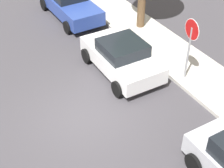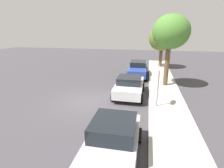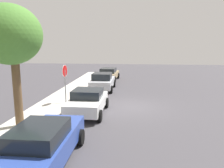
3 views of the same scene
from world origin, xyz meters
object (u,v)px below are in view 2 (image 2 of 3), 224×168
(parked_car_white, at_px, (129,86))
(parked_car_blue, at_px, (138,69))
(parked_car_silver, at_px, (113,142))
(stop_sign, at_px, (159,79))
(street_tree_near_corner, at_px, (161,38))
(street_tree_mid_block, at_px, (171,32))

(parked_car_white, relative_size, parked_car_blue, 0.86)
(parked_car_white, height_order, parked_car_blue, parked_car_blue)
(parked_car_white, xyz_separation_m, parked_car_silver, (6.63, 0.10, 0.04))
(stop_sign, height_order, parked_car_blue, stop_sign)
(parked_car_silver, relative_size, street_tree_near_corner, 0.75)
(parked_car_blue, bearing_deg, parked_car_white, -2.74)
(stop_sign, bearing_deg, parked_car_white, -133.21)
(street_tree_near_corner, height_order, street_tree_mid_block, street_tree_mid_block)
(parked_car_white, height_order, street_tree_near_corner, street_tree_near_corner)
(stop_sign, height_order, parked_car_white, stop_sign)
(parked_car_white, distance_m, parked_car_blue, 5.61)
(parked_car_blue, distance_m, street_tree_mid_block, 5.24)
(street_tree_mid_block, bearing_deg, parked_car_blue, -137.94)
(stop_sign, relative_size, parked_car_white, 0.70)
(parked_car_white, bearing_deg, stop_sign, 46.79)
(parked_car_white, xyz_separation_m, street_tree_near_corner, (-10.09, 2.64, 2.85))
(parked_car_blue, height_order, street_tree_near_corner, street_tree_near_corner)
(parked_car_silver, xyz_separation_m, parked_car_blue, (-12.23, 0.17, -0.01))
(parked_car_white, distance_m, parked_car_silver, 6.63)
(stop_sign, xyz_separation_m, parked_car_blue, (-7.36, -1.60, -1.09))
(parked_car_silver, distance_m, parked_car_blue, 12.23)
(parked_car_blue, xyz_separation_m, street_tree_mid_block, (2.83, 2.55, 3.61))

